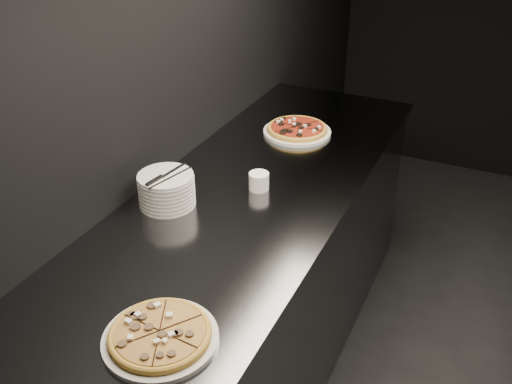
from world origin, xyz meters
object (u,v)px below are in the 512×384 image
at_px(counter, 241,298).
at_px(cutlery, 165,177).
at_px(ramekin, 259,181).
at_px(plate_stack, 167,190).
at_px(pizza_mushroom, 160,335).
at_px(pizza_tomato, 297,129).

distance_m(counter, cutlery, 0.64).
bearing_deg(ramekin, plate_stack, -136.26).
xyz_separation_m(plate_stack, ramekin, (0.25, 0.24, -0.02)).
xyz_separation_m(pizza_mushroom, plate_stack, (-0.35, 0.58, 0.04)).
bearing_deg(cutlery, pizza_mushroom, -50.85).
relative_size(counter, cutlery, 11.90).
xyz_separation_m(pizza_tomato, ramekin, (0.06, -0.53, 0.02)).
distance_m(counter, plate_stack, 0.58).
relative_size(pizza_tomato, ramekin, 4.05).
bearing_deg(ramekin, cutlery, -133.58).
xyz_separation_m(pizza_tomato, cutlery, (-0.18, -0.78, 0.10)).
relative_size(counter, plate_stack, 12.36).
distance_m(cutlery, ramekin, 0.36).
bearing_deg(pizza_tomato, counter, -87.22).
bearing_deg(plate_stack, pizza_tomato, 75.95).
distance_m(counter, ramekin, 0.51).
bearing_deg(ramekin, pizza_mushroom, -82.74).
bearing_deg(pizza_tomato, plate_stack, -104.05).
relative_size(pizza_tomato, plate_stack, 1.55).
height_order(pizza_tomato, cutlery, cutlery).
xyz_separation_m(plate_stack, cutlery, (0.01, -0.02, 0.06)).
height_order(pizza_tomato, ramekin, ramekin).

